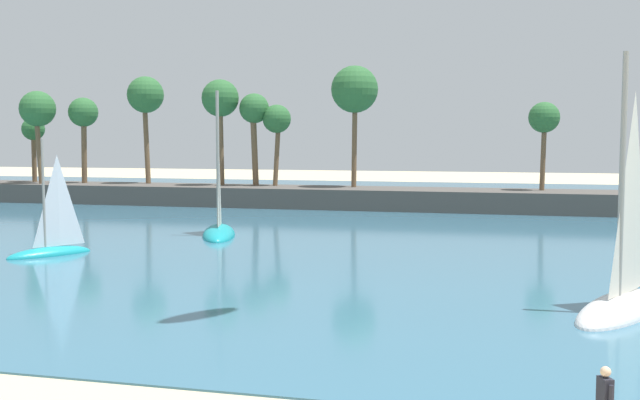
# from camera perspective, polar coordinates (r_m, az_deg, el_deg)

# --- Properties ---
(sea) EXTENTS (220.00, 87.46, 0.06)m
(sea) POSITION_cam_1_polar(r_m,az_deg,el_deg) (60.77, 9.25, -1.10)
(sea) COLOR #386B84
(sea) RESTS_ON ground
(palm_headland) EXTENTS (107.17, 6.26, 13.15)m
(palm_headland) POSITION_cam_1_polar(r_m,az_deg,el_deg) (64.39, 9.31, 2.28)
(palm_headland) COLOR #514C47
(palm_headland) RESTS_ON ground
(sailboat_near_shore) EXTENTS (4.73, 6.87, 9.68)m
(sailboat_near_shore) POSITION_cam_1_polar(r_m,az_deg,el_deg) (28.48, 22.05, -6.17)
(sailboat_near_shore) COLOR white
(sailboat_near_shore) RESTS_ON sea
(sailboat_toward_headland) EXTENTS (4.10, 6.93, 9.64)m
(sailboat_toward_headland) POSITION_cam_1_polar(r_m,az_deg,el_deg) (47.26, -7.70, -1.64)
(sailboat_toward_headland) COLOR teal
(sailboat_toward_headland) RESTS_ON sea
(sailboat_far_left) EXTENTS (3.53, 4.53, 6.52)m
(sailboat_far_left) POSITION_cam_1_polar(r_m,az_deg,el_deg) (41.55, -19.77, -3.15)
(sailboat_far_left) COLOR teal
(sailboat_far_left) RESTS_ON sea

